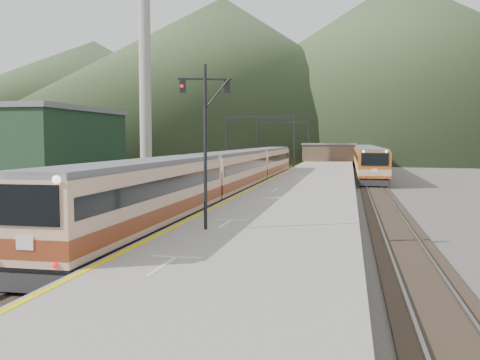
# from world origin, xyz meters

# --- Properties ---
(ground) EXTENTS (400.00, 400.00, 0.00)m
(ground) POSITION_xyz_m (0.00, 0.00, 0.00)
(ground) COLOR #47423D
(ground) RESTS_ON ground
(track_main) EXTENTS (2.60, 200.00, 0.23)m
(track_main) POSITION_xyz_m (0.00, 40.00, 0.07)
(track_main) COLOR black
(track_main) RESTS_ON ground
(track_far) EXTENTS (2.60, 200.00, 0.23)m
(track_far) POSITION_xyz_m (-5.00, 40.00, 0.07)
(track_far) COLOR black
(track_far) RESTS_ON ground
(track_second) EXTENTS (2.60, 200.00, 0.23)m
(track_second) POSITION_xyz_m (11.50, 40.00, 0.07)
(track_second) COLOR black
(track_second) RESTS_ON ground
(platform) EXTENTS (8.00, 100.00, 1.00)m
(platform) POSITION_xyz_m (5.60, 38.00, 0.50)
(platform) COLOR gray
(platform) RESTS_ON ground
(gantry_near) EXTENTS (9.55, 0.25, 8.00)m
(gantry_near) POSITION_xyz_m (-2.85, 55.00, 5.59)
(gantry_near) COLOR black
(gantry_near) RESTS_ON ground
(gantry_far) EXTENTS (9.55, 0.25, 8.00)m
(gantry_far) POSITION_xyz_m (-2.85, 80.00, 5.59)
(gantry_far) COLOR black
(gantry_far) RESTS_ON ground
(warehouse) EXTENTS (14.50, 20.50, 8.60)m
(warehouse) POSITION_xyz_m (-28.00, 42.00, 4.32)
(warehouse) COLOR black
(warehouse) RESTS_ON ground
(smokestack) EXTENTS (1.80, 1.80, 30.00)m
(smokestack) POSITION_xyz_m (-22.00, 62.00, 15.00)
(smokestack) COLOR #9E998E
(smokestack) RESTS_ON ground
(station_shed) EXTENTS (9.40, 4.40, 3.10)m
(station_shed) POSITION_xyz_m (5.60, 78.00, 2.57)
(station_shed) COLOR #4F3D2F
(station_shed) RESTS_ON platform
(hill_a) EXTENTS (180.00, 180.00, 60.00)m
(hill_a) POSITION_xyz_m (-40.00, 190.00, 30.00)
(hill_a) COLOR #2F4224
(hill_a) RESTS_ON ground
(hill_b) EXTENTS (220.00, 220.00, 75.00)m
(hill_b) POSITION_xyz_m (30.00, 230.00, 37.50)
(hill_b) COLOR #2F4224
(hill_b) RESTS_ON ground
(hill_d) EXTENTS (200.00, 200.00, 55.00)m
(hill_d) POSITION_xyz_m (-120.00, 240.00, 27.50)
(hill_d) COLOR #2F4224
(hill_d) RESTS_ON ground
(main_train) EXTENTS (2.72, 55.89, 3.32)m
(main_train) POSITION_xyz_m (0.00, 24.90, 1.89)
(main_train) COLOR tan
(main_train) RESTS_ON track_main
(second_train) EXTENTS (3.11, 63.73, 3.80)m
(second_train) POSITION_xyz_m (11.50, 67.73, 2.13)
(second_train) COLOR #A75218
(second_train) RESTS_ON track_second
(signal_mast) EXTENTS (2.11, 0.81, 6.75)m
(signal_mast) POSITION_xyz_m (3.33, 4.46, 5.13)
(signal_mast) COLOR black
(signal_mast) RESTS_ON platform
(short_signal_b) EXTENTS (0.26, 0.22, 2.27)m
(short_signal_b) POSITION_xyz_m (-2.63, 33.13, 1.46)
(short_signal_b) COLOR black
(short_signal_b) RESTS_ON ground
(short_signal_c) EXTENTS (0.25, 0.21, 2.27)m
(short_signal_c) POSITION_xyz_m (-7.12, 14.31, 1.46)
(short_signal_c) COLOR black
(short_signal_c) RESTS_ON ground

